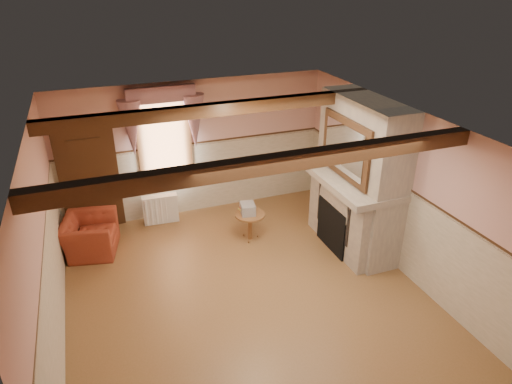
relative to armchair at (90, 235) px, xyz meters
name	(u,v)px	position (x,y,z in m)	size (l,w,h in m)	color
floor	(244,290)	(2.25, -2.08, -0.33)	(5.50, 6.00, 0.01)	brown
ceiling	(241,125)	(2.25, -2.08, 2.47)	(5.50, 6.00, 0.01)	silver
wall_back	(194,148)	(2.25, 0.92, 1.07)	(5.50, 0.02, 2.80)	#D19B90
wall_front	(347,359)	(2.25, -5.08, 1.07)	(5.50, 0.02, 2.80)	#D19B90
wall_left	(44,251)	(-0.50, -2.08, 1.07)	(0.02, 6.00, 2.80)	#D19B90
wall_right	(396,187)	(5.00, -2.08, 1.07)	(0.02, 6.00, 2.80)	#D19B90
wainscot	(243,251)	(2.25, -2.08, 0.42)	(5.50, 6.00, 1.50)	beige
chair_rail	(242,209)	(2.25, -2.08, 1.17)	(5.50, 6.00, 0.08)	black
firebox	(335,227)	(4.25, -1.48, 0.12)	(0.20, 0.95, 0.90)	black
armchair	(90,235)	(0.00, 0.00, 0.00)	(1.02, 0.89, 0.67)	maroon
side_table	(250,226)	(2.89, -0.64, -0.06)	(0.57, 0.57, 0.55)	brown
book_stack	(248,209)	(2.85, -0.62, 0.32)	(0.26, 0.32, 0.20)	#B7AD8C
radiator	(161,209)	(1.40, 0.62, -0.03)	(0.70, 0.18, 0.60)	silver
bowl	(357,178)	(4.49, -1.65, 1.13)	(0.36, 0.36, 0.09)	brown
mantel_clock	(337,161)	(4.49, -0.98, 1.19)	(0.14, 0.24, 0.20)	black
oil_lamp	(342,162)	(4.49, -1.14, 1.23)	(0.11, 0.11, 0.28)	gold
candle_red	(369,184)	(4.49, -2.01, 1.17)	(0.06, 0.06, 0.16)	#A8141B
jar_yellow	(364,182)	(4.49, -1.88, 1.15)	(0.06, 0.06, 0.12)	yellow
fireplace	(360,176)	(4.67, -1.48, 1.07)	(0.85, 2.00, 2.80)	gray
mantel	(351,180)	(4.49, -1.48, 1.03)	(1.05, 2.05, 0.12)	gray
overmantel_mirror	(345,149)	(4.31, -1.48, 1.64)	(0.06, 1.44, 1.04)	silver
door	(90,180)	(0.15, 0.86, 0.72)	(1.10, 0.10, 2.10)	black
window	(164,141)	(1.65, 0.89, 1.32)	(1.06, 0.08, 2.02)	white
window_drapes	(163,113)	(1.65, 0.80, 1.92)	(1.30, 0.14, 1.40)	gray
ceiling_beam_front	(275,163)	(2.25, -3.28, 2.37)	(5.50, 0.18, 0.20)	black
ceiling_beam_back	(217,109)	(2.25, -0.88, 2.37)	(5.50, 0.18, 0.20)	black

